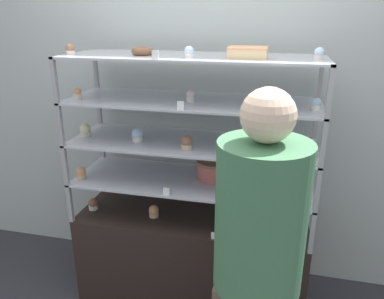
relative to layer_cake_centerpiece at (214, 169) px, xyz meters
The scene contains 33 objects.
ground_plane 0.91m from the layer_cake_centerpiece, 154.99° to the right, with size 20.00×20.00×0.00m, color #2D2D33.
back_wall 0.54m from the layer_cake_centerpiece, 110.51° to the left, with size 8.00×0.05×2.60m.
display_base 0.62m from the layer_cake_centerpiece, 154.99° to the right, with size 1.43×0.50×0.59m.
display_riser_lower 0.16m from the layer_cake_centerpiece, 154.99° to the right, with size 1.43×0.50×0.25m.
display_riser_middle 0.22m from the layer_cake_centerpiece, 154.99° to the right, with size 1.43×0.50×0.25m.
display_riser_upper 0.44m from the layer_cake_centerpiece, 154.99° to the right, with size 1.43×0.50×0.25m.
display_riser_top 0.68m from the layer_cake_centerpiece, 154.99° to the right, with size 1.43×0.50×0.25m.
layer_cake_centerpiece is the anchor object (origin of this frame).
sheet_cake_frosted 0.74m from the layer_cake_centerpiece, 33.21° to the right, with size 0.20×0.16×0.06m.
cupcake_0 0.83m from the layer_cake_centerpiece, behind, with size 0.06×0.06×0.08m.
cupcake_1 0.47m from the layer_cake_centerpiece, 160.78° to the right, with size 0.06×0.06×0.08m.
cupcake_2 0.34m from the layer_cake_centerpiece, 62.24° to the right, with size 0.06×0.06×0.08m.
cupcake_3 0.60m from the layer_cake_centerpiece, 15.86° to the right, with size 0.06×0.06×0.08m.
price_tag_0 0.41m from the layer_cake_centerpiece, 78.60° to the right, with size 0.04×0.00×0.04m.
cupcake_4 0.82m from the layer_cake_centerpiece, 166.20° to the right, with size 0.06×0.06×0.08m.
cupcake_5 0.54m from the layer_cake_centerpiece, 10.37° to the right, with size 0.06×0.06×0.08m.
price_tag_1 0.36m from the layer_cake_centerpiece, 127.25° to the right, with size 0.04×0.00×0.04m.
cupcake_6 0.83m from the layer_cake_centerpiece, behind, with size 0.07×0.07×0.08m.
cupcake_7 0.51m from the layer_cake_centerpiece, 164.35° to the right, with size 0.07×0.07×0.08m.
cupcake_8 0.32m from the layer_cake_centerpiece, 124.31° to the right, with size 0.07×0.07×0.08m.
cupcake_9 0.36m from the layer_cake_centerpiece, 43.12° to the right, with size 0.07×0.07×0.08m.
cupcake_10 0.59m from the layer_cake_centerpiece, 17.77° to the right, with size 0.07×0.07×0.08m.
price_tag_2 0.48m from the layer_cake_centerpiece, 42.28° to the right, with size 0.04×0.00×0.04m.
cupcake_11 0.92m from the layer_cake_centerpiece, 167.77° to the right, with size 0.05×0.05×0.07m.
cupcake_12 0.49m from the layer_cake_centerpiece, 142.82° to the right, with size 0.05×0.05×0.07m.
cupcake_13 0.73m from the layer_cake_centerpiece, 15.19° to the right, with size 0.05×0.05×0.07m.
price_tag_3 0.56m from the layer_cake_centerpiece, 114.50° to the right, with size 0.04×0.00×0.04m.
cupcake_14 1.08m from the layer_cake_centerpiece, 167.59° to the right, with size 0.05×0.05×0.06m.
cupcake_15 0.74m from the layer_cake_centerpiece, 122.52° to the right, with size 0.05×0.05×0.06m.
cupcake_16 0.89m from the layer_cake_centerpiece, 11.43° to the right, with size 0.05×0.05×0.06m.
price_tag_4 0.80m from the layer_cake_centerpiece, 131.79° to the right, with size 0.04×0.00×0.04m.
donut_glazed 0.81m from the layer_cake_centerpiece, 167.74° to the right, with size 0.12×0.12×0.04m.
customer_figure 0.83m from the layer_cake_centerpiece, 67.27° to the right, with size 0.36×0.36×1.56m.
Camera 1 is at (0.48, -2.03, 1.80)m, focal length 35.00 mm.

